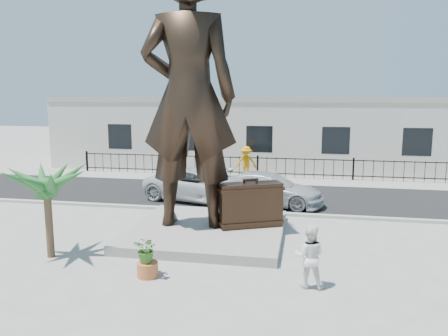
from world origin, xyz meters
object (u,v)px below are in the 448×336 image
at_px(suitcase, 250,205).
at_px(car_white, 201,185).
at_px(tourist, 309,256).
at_px(statue, 188,96).

height_order(suitcase, car_white, suitcase).
bearing_deg(car_white, tourist, -134.67).
bearing_deg(car_white, suitcase, -132.28).
bearing_deg(statue, tourist, 131.46).
xyz_separation_m(statue, tourist, (4.13, -3.79, -3.98)).
xyz_separation_m(statue, car_white, (-0.73, 4.68, -4.04)).
bearing_deg(tourist, statue, -39.63).
relative_size(statue, car_white, 1.70).
bearing_deg(statue, car_white, -87.07).
bearing_deg(statue, suitcase, 178.36).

